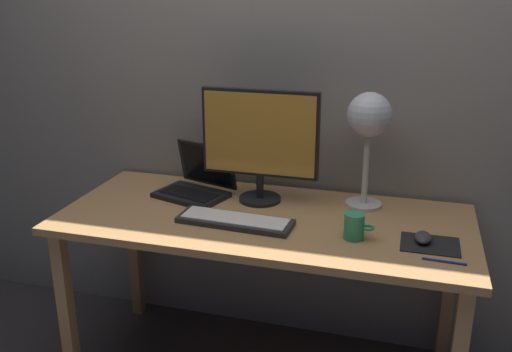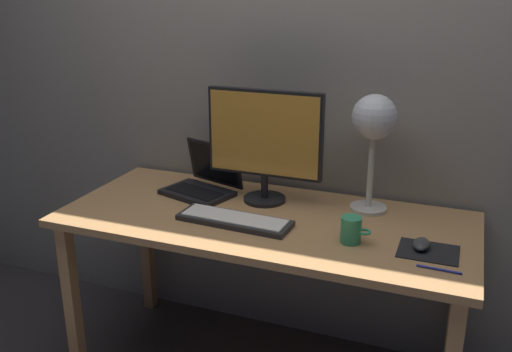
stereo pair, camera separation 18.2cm
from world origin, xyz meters
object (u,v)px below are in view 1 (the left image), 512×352
monitor (260,139)px  desk_lamp (369,122)px  laptop (199,180)px  coffee_mug (355,226)px  keyboard_main (235,221)px  mouse (423,237)px  pen (444,261)px

monitor → desk_lamp: same height
laptop → coffee_mug: 0.75m
desk_lamp → coffee_mug: bearing=-90.3°
desk_lamp → coffee_mug: (-0.00, -0.32, -0.31)m
coffee_mug → monitor: bearing=148.1°
laptop → desk_lamp: desk_lamp is taller
keyboard_main → coffee_mug: 0.45m
keyboard_main → coffee_mug: size_ratio=4.12×
monitor → laptop: monitor is taller
desk_lamp → mouse: size_ratio=4.87×
monitor → coffee_mug: (0.42, -0.26, -0.22)m
keyboard_main → mouse: 0.68m
keyboard_main → pen: keyboard_main is taller
desk_lamp → keyboard_main: bearing=-145.1°
keyboard_main → laptop: laptop is taller
monitor → pen: (0.73, -0.36, -0.26)m
monitor → laptop: 0.35m
mouse → pen: (0.07, -0.13, -0.02)m
monitor → mouse: size_ratio=5.01×
keyboard_main → desk_lamp: size_ratio=0.96×
monitor → mouse: bearing=-19.3°
keyboard_main → pen: (0.75, -0.11, -0.01)m
coffee_mug → desk_lamp: bearing=89.7°
laptop → mouse: 0.97m
desk_lamp → mouse: bearing=-50.9°
keyboard_main → pen: size_ratio=3.19×
desk_lamp → coffee_mug: size_ratio=4.32×
desk_lamp → pen: 0.63m
pen → keyboard_main: bearing=171.7°
mouse → keyboard_main: bearing=-178.0°
pen → laptop: bearing=159.6°
laptop → keyboard_main: bearing=-46.5°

